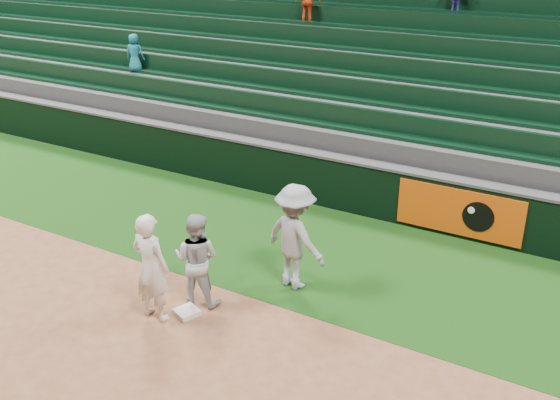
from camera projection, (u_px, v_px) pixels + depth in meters
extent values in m
plane|color=brown|center=(195.00, 314.00, 10.50)|extent=(70.00, 70.00, 0.00)
cube|color=#11360D|center=(284.00, 243.00, 12.87)|extent=(36.00, 4.20, 0.01)
cube|color=white|center=(187.00, 312.00, 10.47)|extent=(0.47, 0.47, 0.08)
imported|color=white|center=(151.00, 267.00, 10.05)|extent=(0.69, 0.46, 1.89)
imported|color=#ABAEB6|center=(197.00, 259.00, 10.52)|extent=(0.93, 0.79, 1.67)
imported|color=#9598A2|center=(295.00, 237.00, 10.95)|extent=(1.41, 1.02, 1.96)
cube|color=black|center=(332.00, 182.00, 14.37)|extent=(36.00, 0.35, 1.20)
cube|color=#D84C0A|center=(459.00, 212.00, 12.84)|extent=(2.60, 0.05, 1.00)
cylinder|color=black|center=(478.00, 217.00, 12.63)|extent=(0.64, 0.02, 0.64)
cylinder|color=white|center=(471.00, 210.00, 12.63)|extent=(0.14, 0.02, 0.14)
cube|color=#424244|center=(333.00, 157.00, 14.13)|extent=(36.00, 0.40, 0.06)
cube|color=#333335|center=(345.00, 163.00, 14.86)|extent=(36.00, 0.85, 1.65)
cube|color=black|center=(352.00, 117.00, 14.63)|extent=(36.00, 0.14, 0.50)
cube|color=black|center=(348.00, 128.00, 14.58)|extent=(36.00, 0.45, 0.08)
cube|color=#333335|center=(360.00, 145.00, 15.44)|extent=(36.00, 0.85, 2.10)
cube|color=black|center=(367.00, 91.00, 15.12)|extent=(36.00, 0.14, 0.50)
cube|color=black|center=(364.00, 101.00, 15.07)|extent=(36.00, 0.45, 0.08)
cube|color=#333335|center=(374.00, 127.00, 16.02)|extent=(36.00, 0.85, 2.55)
cube|color=black|center=(382.00, 66.00, 15.62)|extent=(36.00, 0.14, 0.50)
cube|color=black|center=(378.00, 76.00, 15.57)|extent=(36.00, 0.45, 0.08)
cube|color=#333335|center=(387.00, 111.00, 16.61)|extent=(36.00, 0.85, 3.00)
cube|color=black|center=(395.00, 43.00, 16.11)|extent=(36.00, 0.14, 0.50)
cube|color=black|center=(392.00, 52.00, 16.06)|extent=(36.00, 0.45, 0.08)
cube|color=#333335|center=(399.00, 96.00, 17.19)|extent=(36.00, 0.85, 3.45)
cube|color=black|center=(408.00, 21.00, 16.60)|extent=(36.00, 0.14, 0.50)
cube|color=black|center=(405.00, 30.00, 16.55)|extent=(36.00, 0.45, 0.08)
cube|color=#333335|center=(410.00, 82.00, 17.77)|extent=(36.00, 0.85, 3.90)
cube|color=black|center=(420.00, 1.00, 17.10)|extent=(36.00, 0.14, 0.50)
cube|color=black|center=(417.00, 9.00, 17.05)|extent=(36.00, 0.45, 0.08)
cube|color=#333335|center=(420.00, 69.00, 18.36)|extent=(36.00, 0.85, 4.35)
imported|color=#176C83|center=(135.00, 53.00, 18.09)|extent=(0.62, 0.49, 1.10)
imported|color=red|center=(308.00, 1.00, 17.53)|extent=(0.79, 0.41, 1.29)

